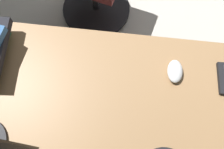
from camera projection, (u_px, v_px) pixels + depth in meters
name	position (u px, v px, depth m)	size (l,w,h in m)	color
desk	(111.00, 109.00, 0.98)	(2.07, 0.68, 0.73)	#936D47
drawer_pedestal	(63.00, 121.00, 1.28)	(0.40, 0.51, 0.69)	#936D47
mouse_main	(175.00, 71.00, 0.96)	(0.06, 0.10, 0.03)	silver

